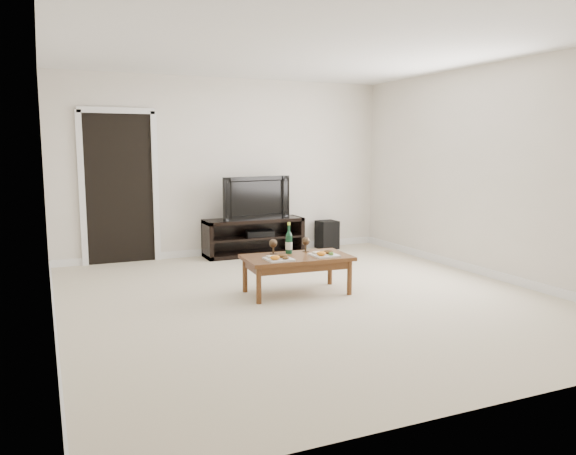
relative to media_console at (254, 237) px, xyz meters
The scene contains 14 objects.
floor 2.53m from the media_console, 97.35° to the right, with size 5.50×5.50×0.00m, color beige.
back_wall 1.11m from the media_console, 139.48° to the left, with size 5.00×0.04×2.60m, color silver.
ceiling 3.44m from the media_console, 97.35° to the right, with size 5.00×5.50×0.04m, color white.
doorway 2.03m from the media_console, behind, with size 0.90×0.02×2.05m, color black.
media_console is the anchor object (origin of this frame).
television 0.59m from the media_console, ahead, with size 1.09×0.14×0.63m, color black.
av_receiver 0.11m from the media_console, ahead, with size 0.40×0.30×0.08m, color black.
subwoofer 1.26m from the media_console, ahead, with size 0.30×0.30×0.44m, color black.
coffee_table 2.31m from the media_console, 98.44° to the right, with size 1.15×0.63×0.42m, color brown.
plate_left 2.49m from the media_console, 104.14° to the right, with size 0.27×0.27×0.07m, color white.
plate_right 2.41m from the media_console, 91.53° to the right, with size 0.27×0.27×0.07m, color white.
wine_bottle 2.16m from the media_console, 99.60° to the right, with size 0.07×0.07×0.35m, color #0F3820.
goblet_left 2.16m from the media_console, 104.40° to the right, with size 0.09×0.09×0.17m, color #3C2E21, non-canonical shape.
goblet_right 2.10m from the media_console, 93.77° to the right, with size 0.09×0.09×0.17m, color #3C2E21, non-canonical shape.
Camera 1 is at (-2.53, -5.26, 1.59)m, focal length 35.00 mm.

